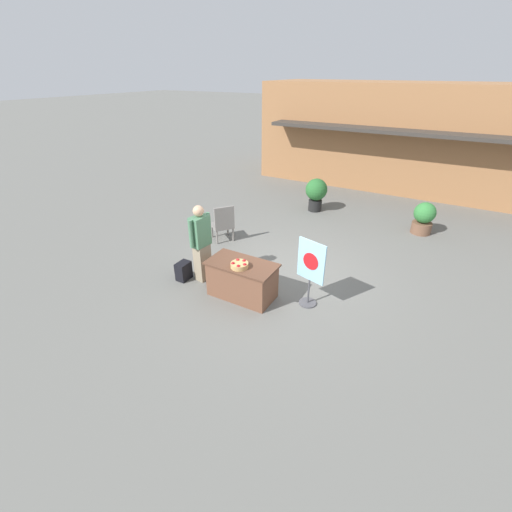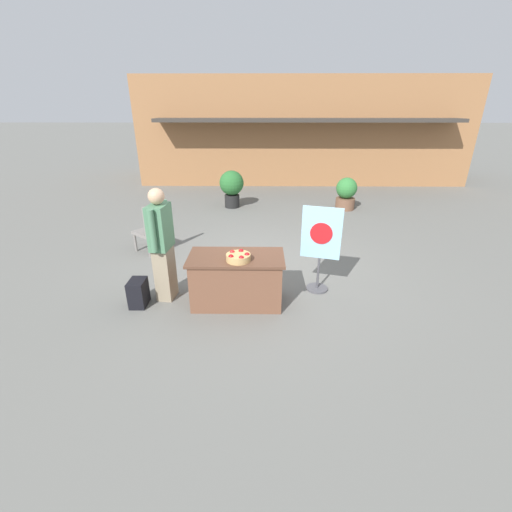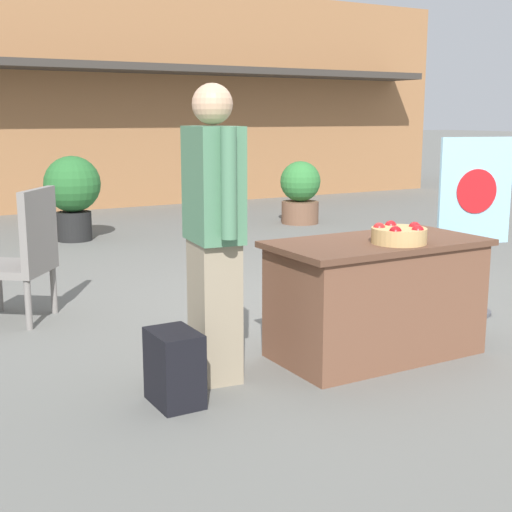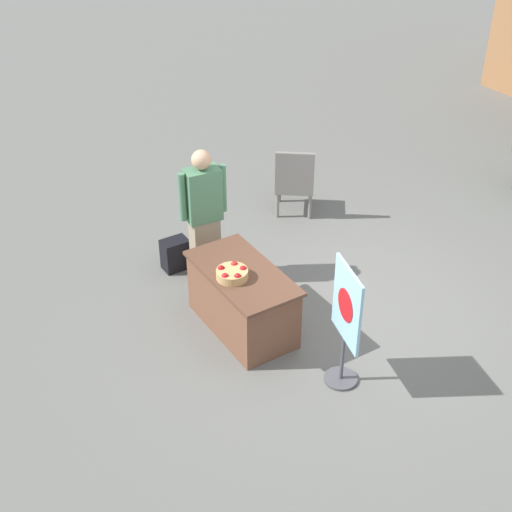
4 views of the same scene
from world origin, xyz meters
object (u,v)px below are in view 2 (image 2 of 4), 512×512
display_table (237,279)px  person_visitor (162,245)px  backpack (138,293)px  potted_plant_near_left (346,193)px  potted_plant_far_left (232,186)px  poster_board (320,245)px  apple_basket (238,257)px  patio_chair (153,227)px

display_table → person_visitor: (-1.13, 0.14, 0.52)m
backpack → potted_plant_near_left: potted_plant_near_left is taller
potted_plant_far_left → potted_plant_near_left: 3.38m
potted_plant_near_left → poster_board: bearing=-107.7°
person_visitor → poster_board: (2.45, 0.28, -0.12)m
backpack → potted_plant_near_left: bearing=51.0°
display_table → backpack: bearing=-175.9°
apple_basket → person_visitor: (-1.18, 0.29, 0.07)m
person_visitor → potted_plant_near_left: size_ratio=1.90×
apple_basket → potted_plant_near_left: bearing=62.6°
display_table → apple_basket: 0.47m
apple_basket → backpack: apple_basket is taller
apple_basket → potted_plant_far_left: 5.67m
poster_board → potted_plant_far_left: bearing=-145.1°
potted_plant_near_left → apple_basket: bearing=-117.4°
patio_chair → potted_plant_far_left: bearing=-74.0°
patio_chair → potted_plant_near_left: (4.73, 3.31, -0.07)m
patio_chair → potted_plant_far_left: (1.35, 3.49, 0.09)m
backpack → poster_board: size_ratio=0.29×
potted_plant_far_left → potted_plant_near_left: potted_plant_far_left is taller
apple_basket → backpack: size_ratio=0.84×
display_table → apple_basket: apple_basket is taller
display_table → potted_plant_near_left: size_ratio=1.54×
backpack → patio_chair: (-0.34, 2.11, 0.34)m
person_visitor → patio_chair: 2.03m
backpack → patio_chair: size_ratio=0.40×
apple_basket → person_visitor: bearing=166.0°
display_table → person_visitor: 1.25m
display_table → poster_board: size_ratio=1.01×
potted_plant_far_left → apple_basket: bearing=-84.5°
potted_plant_far_left → person_visitor: bearing=-96.8°
potted_plant_far_left → display_table: bearing=-84.8°
backpack → potted_plant_far_left: (1.01, 5.60, 0.43)m
poster_board → potted_plant_far_left: 5.39m
potted_plant_far_left → patio_chair: bearing=-111.2°
patio_chair → person_visitor: bearing=148.4°
backpack → potted_plant_far_left: potted_plant_far_left is taller
patio_chair → potted_plant_far_left: size_ratio=0.95×
display_table → potted_plant_near_left: 6.04m
display_table → potted_plant_near_left: potted_plant_near_left is taller
display_table → potted_plant_near_left: bearing=61.5°
display_table → potted_plant_far_left: potted_plant_far_left is taller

